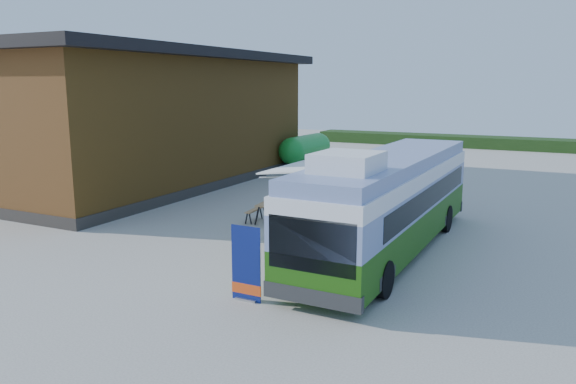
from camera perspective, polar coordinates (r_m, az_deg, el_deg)
The scene contains 10 objects.
ground at distance 19.30m, azimuth -7.35°, elevation -6.22°, with size 100.00×100.00×0.00m, color #BCB7AD.
barn at distance 32.84m, azimuth -13.04°, elevation 7.02°, with size 9.60×21.20×7.50m.
hedge at distance 53.55m, azimuth 24.02°, elevation 4.43°, with size 40.00×3.00×1.00m, color #264419.
bus at distance 19.16m, azimuth 10.19°, elevation -0.77°, with size 2.82×12.53×3.84m.
awning at distance 19.52m, azimuth 3.87°, elevation 2.44°, with size 2.88×4.62×0.54m.
banner at distance 14.92m, azimuth -4.28°, elevation -7.96°, with size 0.89×0.19×2.04m.
picnic_table at distance 23.21m, azimuth -2.17°, elevation -1.63°, with size 1.56×1.42×0.83m.
person_a at distance 29.54m, azimuth 2.25°, elevation 1.45°, with size 0.59×0.39×1.62m, color #999999.
person_b at distance 25.47m, azimuth 5.66°, elevation -0.18°, with size 0.76×0.59×1.57m, color #999999.
slurry_tanker at distance 38.55m, azimuth 1.79°, elevation 4.39°, with size 1.88×6.07×2.24m.
Camera 1 is at (10.39, -15.25, 5.65)m, focal length 35.00 mm.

